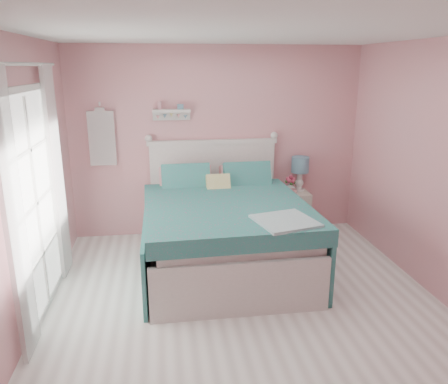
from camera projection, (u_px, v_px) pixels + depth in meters
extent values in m
plane|color=silver|center=(247.00, 312.00, 4.29)|extent=(4.50, 4.50, 0.00)
plane|color=pink|center=(217.00, 142.00, 6.07)|extent=(4.00, 0.00, 4.00)
plane|color=pink|center=(358.00, 326.00, 1.79)|extent=(4.00, 0.00, 4.00)
plane|color=pink|center=(15.00, 193.00, 3.65)|extent=(0.00, 4.50, 4.50)
plane|color=white|center=(252.00, 31.00, 3.56)|extent=(4.50, 4.50, 0.00)
cube|color=silver|center=(224.00, 246.00, 5.22)|extent=(1.77, 2.29, 0.49)
cube|color=silver|center=(224.00, 221.00, 5.13)|extent=(1.70, 2.23, 0.16)
cube|color=silver|center=(213.00, 189.00, 6.18)|extent=(1.74, 0.07, 1.29)
cube|color=silver|center=(213.00, 142.00, 5.99)|extent=(1.80, 0.09, 0.06)
cube|color=silver|center=(241.00, 290.00, 4.14)|extent=(1.74, 0.06, 0.56)
cube|color=teal|center=(226.00, 211.00, 4.94)|extent=(1.88, 2.04, 0.18)
cube|color=pink|center=(185.00, 182.00, 5.76)|extent=(0.69, 0.30, 0.43)
cube|color=pink|center=(245.00, 180.00, 5.88)|extent=(0.69, 0.30, 0.43)
cube|color=#CCBC59|center=(218.00, 186.00, 5.55)|extent=(0.31, 0.23, 0.31)
cube|color=beige|center=(293.00, 212.00, 6.28)|extent=(0.42, 0.39, 0.60)
cube|color=silver|center=(297.00, 205.00, 6.06)|extent=(0.36, 0.02, 0.16)
sphere|color=white|center=(298.00, 205.00, 6.04)|extent=(0.03, 0.03, 0.03)
cylinder|color=white|center=(299.00, 190.00, 6.27)|extent=(0.16, 0.16, 0.02)
cylinder|color=white|center=(299.00, 181.00, 6.23)|extent=(0.08, 0.08, 0.27)
cylinder|color=#6694AA|center=(300.00, 165.00, 6.17)|extent=(0.25, 0.25, 0.22)
imported|color=silver|center=(290.00, 187.00, 6.15)|extent=(0.18, 0.18, 0.15)
imported|color=#CF8A8E|center=(293.00, 192.00, 6.03)|extent=(0.14, 0.14, 0.08)
sphere|color=#BE415D|center=(291.00, 177.00, 6.11)|extent=(0.06, 0.06, 0.06)
sphere|color=#BE415D|center=(293.00, 179.00, 6.15)|extent=(0.06, 0.06, 0.06)
sphere|color=#BE415D|center=(288.00, 179.00, 6.12)|extent=(0.06, 0.06, 0.06)
sphere|color=#BE415D|center=(293.00, 182.00, 6.10)|extent=(0.06, 0.06, 0.06)
sphere|color=#BE415D|center=(289.00, 181.00, 6.10)|extent=(0.06, 0.06, 0.06)
cube|color=silver|center=(171.00, 111.00, 5.78)|extent=(0.50, 0.14, 0.04)
cube|color=silver|center=(171.00, 116.00, 5.86)|extent=(0.50, 0.03, 0.12)
cylinder|color=#D18C99|center=(160.00, 106.00, 5.74)|extent=(0.06, 0.06, 0.10)
cube|color=#6694AA|center=(180.00, 107.00, 5.78)|extent=(0.08, 0.06, 0.07)
cube|color=white|center=(102.00, 139.00, 5.76)|extent=(0.34, 0.03, 0.72)
cube|color=silver|center=(21.00, 89.00, 3.81)|extent=(0.04, 1.32, 0.06)
cube|color=silver|center=(48.00, 303.00, 4.39)|extent=(0.04, 1.32, 0.06)
cube|color=silver|center=(14.00, 231.00, 3.51)|extent=(0.04, 0.06, 2.10)
cube|color=silver|center=(51.00, 189.00, 4.71)|extent=(0.04, 0.06, 2.10)
cube|color=white|center=(35.00, 204.00, 4.10)|extent=(0.02, 1.20, 2.04)
cube|color=white|center=(14.00, 220.00, 3.37)|extent=(0.04, 0.40, 2.32)
cube|color=white|center=(57.00, 174.00, 4.79)|extent=(0.04, 0.40, 2.32)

